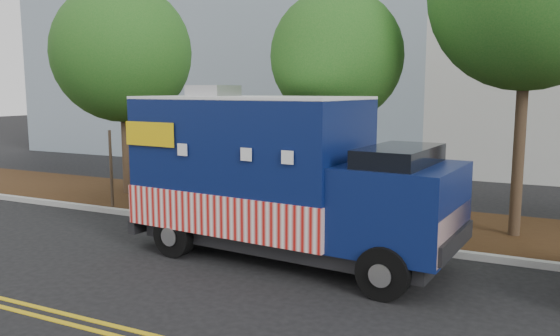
% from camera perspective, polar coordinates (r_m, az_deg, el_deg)
% --- Properties ---
extents(ground, '(120.00, 120.00, 0.00)m').
position_cam_1_polar(ground, '(12.73, -5.69, -8.06)').
color(ground, black).
rests_on(ground, ground).
extents(curb, '(120.00, 0.18, 0.15)m').
position_cam_1_polar(curb, '(13.88, -2.65, -6.34)').
color(curb, '#9E9E99').
rests_on(curb, ground).
extents(mulch_strip, '(120.00, 4.00, 0.15)m').
position_cam_1_polar(mulch_strip, '(15.70, 1.04, -4.62)').
color(mulch_strip, '#321B0E').
rests_on(mulch_strip, ground).
extents(centerline_near, '(120.00, 0.10, 0.01)m').
position_cam_1_polar(centerline_near, '(9.46, -20.44, -14.37)').
color(centerline_near, gold).
rests_on(centerline_near, ground).
extents(centerline_far, '(120.00, 0.10, 0.01)m').
position_cam_1_polar(centerline_far, '(9.30, -21.58, -14.82)').
color(centerline_far, gold).
rests_on(centerline_far, ground).
extents(tree_a, '(4.45, 4.45, 6.96)m').
position_cam_1_polar(tree_a, '(18.63, -16.18, 11.46)').
color(tree_a, '#38281C').
rests_on(tree_a, ground).
extents(tree_b, '(3.37, 3.37, 6.08)m').
position_cam_1_polar(tree_b, '(14.18, 5.94, 11.47)').
color(tree_b, '#38281C').
rests_on(tree_b, ground).
extents(sign_post, '(0.06, 0.06, 2.40)m').
position_cam_1_polar(sign_post, '(16.59, -17.23, -0.34)').
color(sign_post, '#473828').
rests_on(sign_post, ground).
extents(food_truck, '(7.13, 3.20, 3.65)m').
position_cam_1_polar(food_truck, '(11.53, -0.47, -1.30)').
color(food_truck, black).
rests_on(food_truck, ground).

